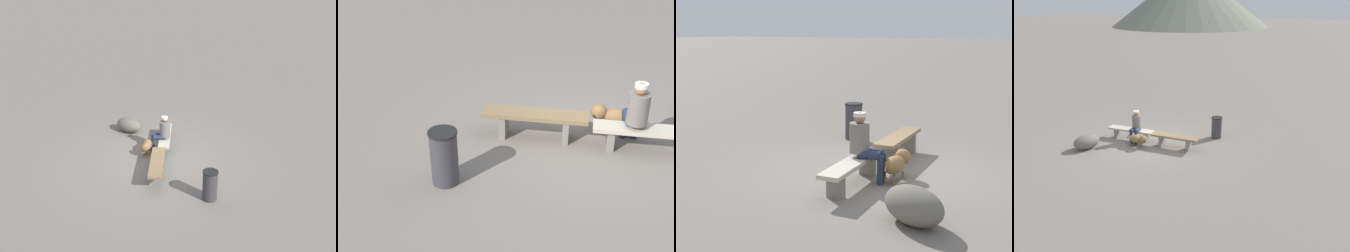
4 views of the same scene
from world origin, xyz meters
TOP-DOWN VIEW (x-y plane):
  - ground at (0.00, 0.00)m, footprint 210.00×210.00m
  - bench_left at (-0.95, -0.14)m, footprint 1.81×0.56m
  - bench_right at (0.97, -0.11)m, footprint 1.90×0.53m
  - seated_person at (0.69, -0.05)m, footprint 0.41×0.62m
  - dog at (0.33, 0.40)m, footprint 0.86×0.31m
  - trash_bin at (-1.95, -1.74)m, footprint 0.42×0.42m
  - boulder at (1.92, 1.36)m, footprint 0.92×1.12m

SIDE VIEW (x-z plane):
  - ground at x=0.00m, z-range -0.06..0.00m
  - boulder at x=1.92m, z-range 0.00..0.52m
  - dog at x=0.33m, z-range 0.06..0.56m
  - bench_right at x=0.97m, z-range 0.11..0.53m
  - bench_left at x=-0.95m, z-range 0.11..0.58m
  - trash_bin at x=-1.95m, z-range 0.00..0.86m
  - seated_person at x=0.69m, z-range 0.09..1.29m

